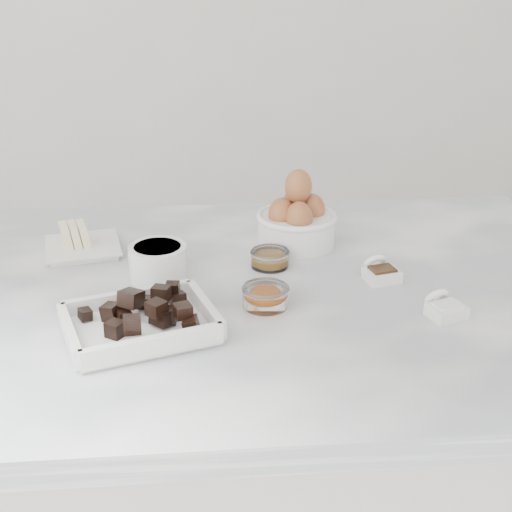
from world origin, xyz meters
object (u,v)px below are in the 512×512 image
at_px(zest_bowl, 266,295).
at_px(honey_bowl, 270,258).
at_px(chocolate_dish, 140,320).
at_px(butter_plate, 81,243).
at_px(egg_bowl, 297,220).
at_px(sugar_ramekin, 158,261).
at_px(vanilla_spoon, 380,272).
at_px(salt_spoon, 444,307).

bearing_deg(zest_bowl, honey_bowl, 81.28).
distance_m(chocolate_dish, butter_plate, 0.33).
distance_m(butter_plate, egg_bowl, 0.39).
bearing_deg(chocolate_dish, butter_plate, 111.77).
height_order(chocolate_dish, honey_bowl, chocolate_dish).
bearing_deg(sugar_ramekin, vanilla_spoon, -5.92).
bearing_deg(zest_bowl, butter_plate, 142.45).
relative_size(honey_bowl, zest_bowl, 0.92).
xyz_separation_m(butter_plate, zest_bowl, (0.31, -0.24, -0.00)).
height_order(sugar_ramekin, salt_spoon, sugar_ramekin).
distance_m(chocolate_dish, salt_spoon, 0.44).
bearing_deg(honey_bowl, salt_spoon, -39.64).
bearing_deg(butter_plate, vanilla_spoon, -17.62).
bearing_deg(salt_spoon, butter_plate, 152.93).
distance_m(chocolate_dish, vanilla_spoon, 0.41).
relative_size(egg_bowl, honey_bowl, 2.18).
xyz_separation_m(chocolate_dish, honey_bowl, (0.21, 0.21, -0.01)).
distance_m(chocolate_dish, zest_bowl, 0.20).
height_order(zest_bowl, salt_spoon, salt_spoon).
height_order(chocolate_dish, salt_spoon, chocolate_dish).
xyz_separation_m(chocolate_dish, zest_bowl, (0.18, 0.07, -0.01)).
bearing_deg(vanilla_spoon, egg_bowl, 125.64).
relative_size(chocolate_dish, vanilla_spoon, 3.30).
bearing_deg(salt_spoon, zest_bowl, 168.32).
xyz_separation_m(butter_plate, egg_bowl, (0.39, 0.00, 0.03)).
height_order(vanilla_spoon, salt_spoon, vanilla_spoon).
height_order(egg_bowl, honey_bowl, egg_bowl).
bearing_deg(chocolate_dish, egg_bowl, 49.26).
relative_size(butter_plate, salt_spoon, 2.04).
height_order(butter_plate, vanilla_spoon, butter_plate).
bearing_deg(sugar_ramekin, zest_bowl, -34.47).
distance_m(egg_bowl, honey_bowl, 0.12).
bearing_deg(butter_plate, sugar_ramekin, -40.85).
bearing_deg(sugar_ramekin, butter_plate, 139.15).
relative_size(butter_plate, sugar_ramekin, 1.59).
height_order(butter_plate, zest_bowl, butter_plate).
distance_m(sugar_ramekin, salt_spoon, 0.46).
relative_size(chocolate_dish, sugar_ramekin, 2.57).
bearing_deg(zest_bowl, chocolate_dish, -159.17).
bearing_deg(chocolate_dish, vanilla_spoon, 20.98).
bearing_deg(sugar_ramekin, chocolate_dish, -95.99).
height_order(zest_bowl, vanilla_spoon, vanilla_spoon).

